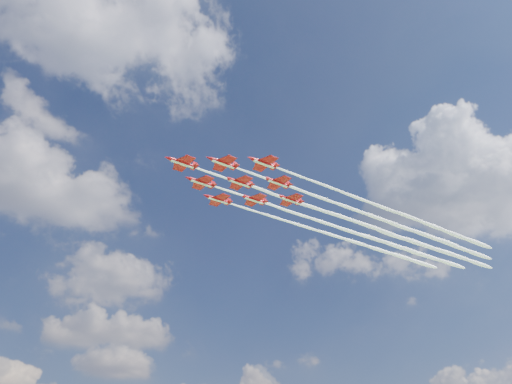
# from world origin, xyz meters

# --- Properties ---
(jet_lead) EXTENTS (115.93, 23.30, 2.81)m
(jet_lead) POSITION_xyz_m (26.01, 7.97, 89.53)
(jet_lead) COLOR #AA0911
(jet_row2_port) EXTENTS (115.93, 23.30, 2.81)m
(jet_row2_port) POSITION_xyz_m (37.58, 2.64, 89.53)
(jet_row2_port) COLOR #AA0911
(jet_row2_starb) EXTENTS (115.93, 23.30, 2.81)m
(jet_row2_starb) POSITION_xyz_m (35.34, 16.64, 89.53)
(jet_row2_starb) COLOR #AA0911
(jet_row3_port) EXTENTS (115.93, 23.30, 2.81)m
(jet_row3_port) POSITION_xyz_m (49.14, -2.70, 89.53)
(jet_row3_port) COLOR #AA0911
(jet_row3_centre) EXTENTS (115.93, 23.30, 2.81)m
(jet_row3_centre) POSITION_xyz_m (46.91, 11.31, 89.53)
(jet_row3_centre) COLOR #AA0911
(jet_row3_starb) EXTENTS (115.93, 23.30, 2.81)m
(jet_row3_starb) POSITION_xyz_m (44.68, 25.31, 89.53)
(jet_row3_starb) COLOR #AA0911
(jet_row4_port) EXTENTS (115.93, 23.30, 2.81)m
(jet_row4_port) POSITION_xyz_m (58.48, 5.97, 89.53)
(jet_row4_port) COLOR #AA0911
(jet_row4_starb) EXTENTS (115.93, 23.30, 2.81)m
(jet_row4_starb) POSITION_xyz_m (56.24, 19.98, 89.53)
(jet_row4_starb) COLOR #AA0911
(jet_tail) EXTENTS (115.93, 23.30, 2.81)m
(jet_tail) POSITION_xyz_m (67.81, 14.64, 89.53)
(jet_tail) COLOR #AA0911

